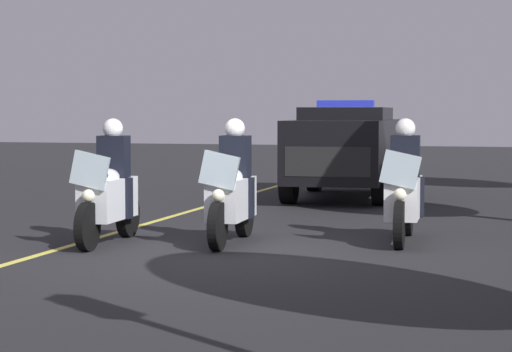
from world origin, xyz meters
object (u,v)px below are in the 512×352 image
at_px(police_motorcycle_lead_left, 109,193).
at_px(police_motorcycle_trailing, 404,192).
at_px(police_suv, 345,147).
at_px(police_motorcycle_lead_right, 232,193).

distance_m(police_motorcycle_lead_left, police_motorcycle_trailing, 4.08).
height_order(police_motorcycle_trailing, police_suv, police_suv).
bearing_deg(police_motorcycle_trailing, police_suv, -162.61).
xyz_separation_m(police_motorcycle_lead_right, police_motorcycle_trailing, (-0.79, 2.26, 0.00)).
height_order(police_motorcycle_lead_left, police_motorcycle_trailing, same).
bearing_deg(police_motorcycle_lead_left, police_suv, 167.49).
distance_m(police_motorcycle_trailing, police_suv, 7.03).
bearing_deg(police_suv, police_motorcycle_trailing, 17.39).
bearing_deg(police_motorcycle_lead_left, police_motorcycle_trailing, 108.42).
bearing_deg(police_motorcycle_trailing, police_motorcycle_lead_right, -70.70).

